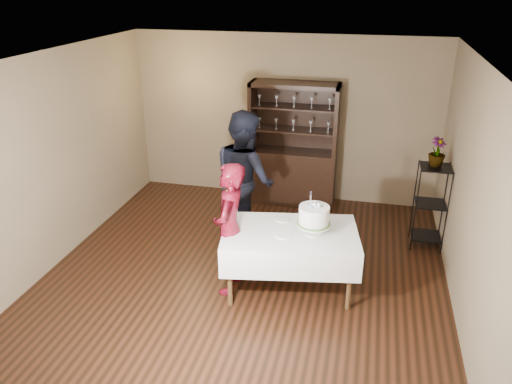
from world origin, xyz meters
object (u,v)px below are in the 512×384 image
woman (229,229)px  potted_plant (437,152)px  man (245,179)px  cake (314,217)px  plant_etagere (430,203)px  cake_table (290,245)px  china_hutch (293,164)px

woman → potted_plant: (2.37, 1.68, 0.57)m
woman → man: size_ratio=0.85×
woman → potted_plant: size_ratio=4.22×
woman → cake: size_ratio=3.02×
plant_etagere → cake_table: size_ratio=0.70×
china_hutch → cake_table: bearing=-81.3°
woman → man: 1.21m
cake_table → cake: (0.27, 0.01, 0.40)m
cake_table → woman: woman is taller
plant_etagere → cake: cake is taller
cake → cake_table: bearing=-177.7°
plant_etagere → cake: size_ratio=2.23×
china_hutch → man: china_hutch is taller
man → cake_table: bearing=175.3°
potted_plant → china_hutch: bearing=154.1°
plant_etagere → man: 2.56m
cake_table → man: size_ratio=0.90×
china_hutch → plant_etagere: china_hutch is taller
woman → potted_plant: bearing=124.1°
woman → plant_etagere: bearing=123.3°
china_hutch → plant_etagere: 2.33m
cake → woman: bearing=-170.4°
china_hutch → plant_etagere: size_ratio=1.67×
cake → potted_plant: (1.42, 1.52, 0.38)m
woman → china_hutch: bearing=172.4°
potted_plant → woman: bearing=-144.7°
china_hutch → cake: china_hutch is taller
cake_table → potted_plant: potted_plant is taller
cake_table → woman: size_ratio=1.06×
man → woman: bearing=143.3°
potted_plant → cake_table: bearing=-137.8°
cake_table → potted_plant: bearing=42.2°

